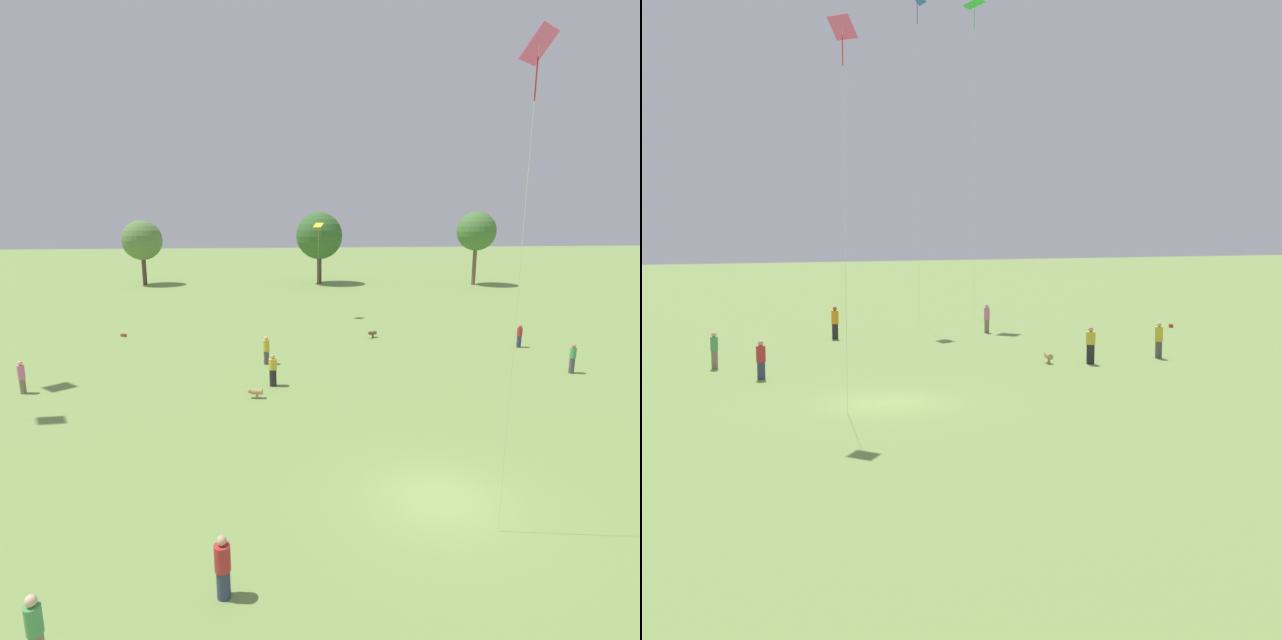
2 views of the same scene
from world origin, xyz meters
TOP-DOWN VIEW (x-y plane):
  - ground_plane at (0.00, 0.00)m, footprint 240.00×240.00m
  - person_0 at (-5.82, 15.50)m, footprint 0.44×0.44m
  - person_2 at (-18.35, 11.51)m, footprint 0.48×0.48m
  - person_4 at (-18.58, 2.20)m, footprint 0.47×0.47m
  - person_5 at (-6.61, -3.69)m, footprint 0.56×0.56m
  - person_6 at (-10.23, -5.28)m, footprint 0.48×0.48m
  - person_7 at (-5.41, 11.48)m, footprint 0.58×0.58m
  - kite_0 at (-24.80, 9.26)m, footprint 1.26×0.90m
  - kite_2 at (-26.36, 13.82)m, footprint 1.76×1.75m
  - kite_3 at (1.20, -1.83)m, footprint 1.05×1.00m
  - dog_0 at (-6.31, 9.71)m, footprint 0.78×0.37m
  - picnic_bag_0 at (-16.72, 23.56)m, footprint 0.43×0.36m

SIDE VIEW (x-z plane):
  - ground_plane at x=0.00m, z-range 0.00..0.00m
  - picnic_bag_0 at x=-16.72m, z-range 0.00..0.20m
  - dog_0 at x=-6.31m, z-range 0.09..0.60m
  - person_5 at x=-6.61m, z-range -0.01..1.67m
  - person_6 at x=-10.23m, z-range 0.01..1.72m
  - person_7 at x=-5.41m, z-range -0.02..1.75m
  - person_0 at x=-5.82m, z-range 0.00..1.78m
  - person_2 at x=-18.35m, z-range 0.01..1.77m
  - person_4 at x=-18.58m, z-range 0.00..1.87m
  - kite_3 at x=1.20m, z-range 5.79..19.29m
  - kite_0 at x=-24.80m, z-range 9.48..31.05m
  - kite_2 at x=-26.36m, z-range 9.78..31.36m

